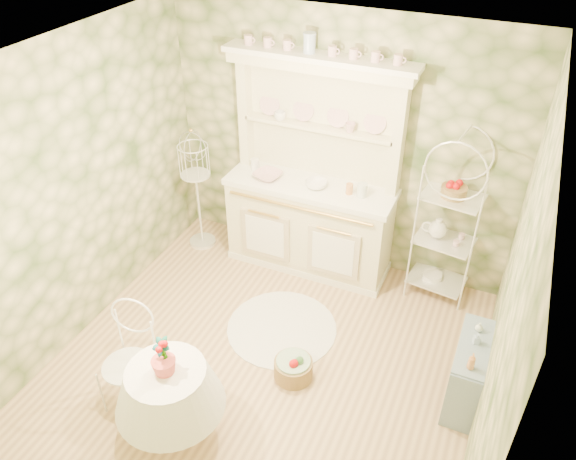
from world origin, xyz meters
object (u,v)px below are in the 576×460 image
at_px(bakers_rack, 448,220).
at_px(floor_basket, 293,367).
at_px(side_shelf, 468,372).
at_px(kitchen_dresser, 311,172).
at_px(cafe_chair, 126,363).
at_px(birdcage_stand, 197,186).
at_px(round_table, 171,404).

distance_m(bakers_rack, floor_basket, 2.03).
bearing_deg(side_shelf, kitchen_dresser, 150.45).
relative_size(kitchen_dresser, cafe_chair, 2.34).
distance_m(side_shelf, cafe_chair, 2.76).
distance_m(kitchen_dresser, side_shelf, 2.37).
bearing_deg(bakers_rack, birdcage_stand, -167.23).
relative_size(side_shelf, cafe_chair, 0.72).
bearing_deg(side_shelf, floor_basket, -162.47).
bearing_deg(side_shelf, cafe_chair, -152.36).
distance_m(round_table, cafe_chair, 0.50).
distance_m(kitchen_dresser, bakers_rack, 1.42).
bearing_deg(cafe_chair, side_shelf, 12.21).
distance_m(side_shelf, floor_basket, 1.46).
bearing_deg(kitchen_dresser, birdcage_stand, -173.17).
bearing_deg(round_table, kitchen_dresser, 86.56).
distance_m(kitchen_dresser, floor_basket, 1.93).
bearing_deg(cafe_chair, round_table, -25.40).
height_order(side_shelf, round_table, round_table).
height_order(bakers_rack, birdcage_stand, bakers_rack).
relative_size(bakers_rack, cafe_chair, 1.83).
xyz_separation_m(cafe_chair, floor_basket, (1.10, 0.79, -0.37)).
height_order(kitchen_dresser, side_shelf, kitchen_dresser).
distance_m(bakers_rack, birdcage_stand, 2.68).
bearing_deg(floor_basket, bakers_rack, 61.16).
bearing_deg(round_table, birdcage_stand, 116.11).
height_order(birdcage_stand, floor_basket, birdcage_stand).
height_order(bakers_rack, cafe_chair, bakers_rack).
height_order(bakers_rack, floor_basket, bakers_rack).
height_order(round_table, cafe_chair, cafe_chair).
relative_size(kitchen_dresser, birdcage_stand, 1.50).
height_order(kitchen_dresser, floor_basket, kitchen_dresser).
xyz_separation_m(bakers_rack, round_table, (-1.54, -2.54, -0.55)).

